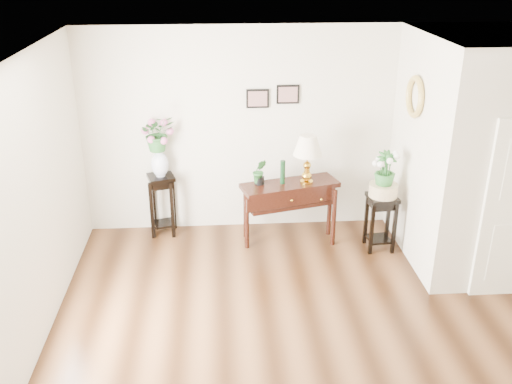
{
  "coord_description": "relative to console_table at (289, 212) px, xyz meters",
  "views": [
    {
      "loc": [
        -1.19,
        -4.6,
        3.72
      ],
      "look_at": [
        -0.77,
        1.3,
        1.14
      ],
      "focal_mm": 40.0,
      "sensor_mm": 36.0,
      "label": 1
    }
  ],
  "objects": [
    {
      "name": "floor",
      "position": [
        0.26,
        -2.22,
        -0.42
      ],
      "size": [
        6.0,
        5.5,
        0.02
      ],
      "primitive_type": "cube",
      "color": "brown",
      "rests_on": "ground"
    },
    {
      "name": "ceiling",
      "position": [
        0.26,
        -2.22,
        2.38
      ],
      "size": [
        6.0,
        5.5,
        0.02
      ],
      "primitive_type": "cube",
      "color": "white",
      "rests_on": "ground"
    },
    {
      "name": "wall_back",
      "position": [
        0.26,
        0.53,
        0.98
      ],
      "size": [
        6.0,
        0.02,
        2.8
      ],
      "primitive_type": "cube",
      "color": "beige",
      "rests_on": "ground"
    },
    {
      "name": "wall_left",
      "position": [
        -2.74,
        -2.22,
        0.98
      ],
      "size": [
        0.02,
        5.5,
        2.8
      ],
      "primitive_type": "cube",
      "color": "beige",
      "rests_on": "ground"
    },
    {
      "name": "partition",
      "position": [
        2.36,
        -0.44,
        0.98
      ],
      "size": [
        1.8,
        1.95,
        2.8
      ],
      "primitive_type": "cube",
      "color": "beige",
      "rests_on": "floor"
    },
    {
      "name": "art_print_left",
      "position": [
        -0.39,
        0.51,
        1.43
      ],
      "size": [
        0.3,
        0.02,
        0.25
      ],
      "primitive_type": "cube",
      "color": "black",
      "rests_on": "wall_back"
    },
    {
      "name": "art_print_right",
      "position": [
        0.01,
        0.51,
        1.48
      ],
      "size": [
        0.3,
        0.02,
        0.25
      ],
      "primitive_type": "cube",
      "color": "black",
      "rests_on": "wall_back"
    },
    {
      "name": "wall_ornament",
      "position": [
        1.42,
        -0.32,
        1.63
      ],
      "size": [
        0.07,
        0.51,
        0.51
      ],
      "primitive_type": "torus",
      "rotation": [
        0.0,
        1.57,
        0.0
      ],
      "color": "#DABD61",
      "rests_on": "partition"
    },
    {
      "name": "console_table",
      "position": [
        0.0,
        0.0,
        0.0
      ],
      "size": [
        1.34,
        0.74,
        0.85
      ],
      "primitive_type": "cube",
      "rotation": [
        0.0,
        0.0,
        0.26
      ],
      "color": "black",
      "rests_on": "floor"
    },
    {
      "name": "table_lamp",
      "position": [
        0.22,
        0.0,
        0.77
      ],
      "size": [
        0.48,
        0.48,
        0.66
      ],
      "primitive_type": "cube",
      "rotation": [
        0.0,
        0.0,
        -0.37
      ],
      "color": "gold",
      "rests_on": "console_table"
    },
    {
      "name": "green_vase",
      "position": [
        -0.1,
        0.0,
        0.59
      ],
      "size": [
        0.08,
        0.08,
        0.32
      ],
      "primitive_type": "cylinder",
      "rotation": [
        0.0,
        0.0,
        -0.37
      ],
      "color": "black",
      "rests_on": "console_table"
    },
    {
      "name": "potted_plant",
      "position": [
        -0.4,
        0.0,
        0.59
      ],
      "size": [
        0.18,
        0.15,
        0.32
      ],
      "primitive_type": "imported",
      "rotation": [
        0.0,
        0.0,
        0.04
      ],
      "color": "#29672C",
      "rests_on": "console_table"
    },
    {
      "name": "plant_stand_a",
      "position": [
        -1.7,
        0.35,
        0.01
      ],
      "size": [
        0.41,
        0.41,
        0.86
      ],
      "primitive_type": "cube",
      "rotation": [
        0.0,
        0.0,
        0.28
      ],
      "color": "black",
      "rests_on": "floor"
    },
    {
      "name": "porcelain_vase",
      "position": [
        -1.7,
        0.35,
        0.66
      ],
      "size": [
        0.3,
        0.3,
        0.4
      ],
      "primitive_type": null,
      "rotation": [
        0.0,
        0.0,
        -0.35
      ],
      "color": "white",
      "rests_on": "plant_stand_a"
    },
    {
      "name": "lily_arrangement",
      "position": [
        -1.7,
        0.35,
        1.08
      ],
      "size": [
        0.53,
        0.49,
        0.48
      ],
      "primitive_type": "imported",
      "rotation": [
        0.0,
        0.0,
        0.32
      ],
      "color": "#29672C",
      "rests_on": "porcelain_vase"
    },
    {
      "name": "plant_stand_b",
      "position": [
        1.16,
        -0.29,
        -0.05
      ],
      "size": [
        0.39,
        0.39,
        0.76
      ],
      "primitive_type": "cube",
      "rotation": [
        0.0,
        0.0,
        0.09
      ],
      "color": "black",
      "rests_on": "floor"
    },
    {
      "name": "ceramic_bowl",
      "position": [
        1.16,
        -0.29,
        0.41
      ],
      "size": [
        0.47,
        0.47,
        0.16
      ],
      "primitive_type": "cylinder",
      "rotation": [
        0.0,
        0.0,
        -0.34
      ],
      "color": "beige",
      "rests_on": "plant_stand_b"
    },
    {
      "name": "narcissus",
      "position": [
        1.16,
        -0.29,
        0.69
      ],
      "size": [
        0.27,
        0.27,
        0.48
      ],
      "primitive_type": "imported",
      "rotation": [
        0.0,
        0.0,
        0.03
      ],
      "color": "#29672C",
      "rests_on": "ceramic_bowl"
    }
  ]
}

